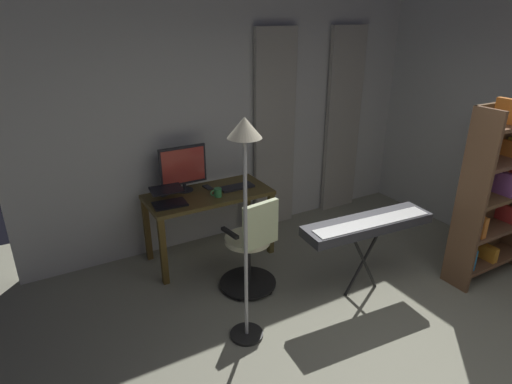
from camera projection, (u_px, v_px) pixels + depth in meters
back_room_partition at (234, 120)px, 4.94m from camera, size 4.91×0.10×2.76m
curtain_left_panel at (343, 123)px, 5.63m from camera, size 0.53×0.06×2.39m
curtain_right_panel at (275, 133)px, 5.15m from camera, size 0.54×0.06×2.39m
desk at (209, 203)px, 4.60m from camera, size 1.31×0.62×0.76m
office_chair at (251, 248)px, 4.08m from camera, size 0.56×0.56×0.97m
computer_monitor at (183, 167)px, 4.52m from camera, size 0.51×0.18×0.49m
computer_keyboard at (237, 187)px, 4.68m from camera, size 0.37×0.15×0.02m
laptop at (169, 199)px, 4.29m from camera, size 0.34×0.34×0.14m
cell_phone_face_up at (161, 195)px, 4.50m from camera, size 0.13×0.16×0.01m
cell_phone_by_monitor at (208, 187)px, 4.69m from camera, size 0.08×0.15×0.01m
mug_tea at (217, 192)px, 4.45m from camera, size 0.12×0.08×0.09m
bookshelf at (495, 193)px, 4.21m from camera, size 0.93×0.30×1.83m
piano_keyboard at (368, 226)px, 3.95m from camera, size 1.29×0.42×0.79m
floor_lamp at (245, 180)px, 3.10m from camera, size 0.28×0.28×1.87m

